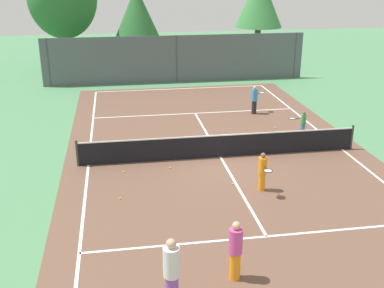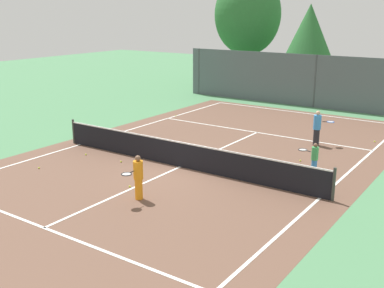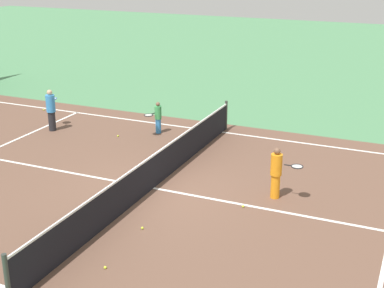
# 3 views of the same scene
# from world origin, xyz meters

# --- Properties ---
(ground_plane) EXTENTS (80.00, 80.00, 0.00)m
(ground_plane) POSITION_xyz_m (0.00, 0.00, 0.00)
(ground_plane) COLOR #4C8456
(court_surface) EXTENTS (13.00, 25.00, 0.01)m
(court_surface) POSITION_xyz_m (0.00, 0.00, 0.00)
(court_surface) COLOR brown
(court_surface) RESTS_ON ground_plane
(tennis_net) EXTENTS (11.90, 0.10, 1.10)m
(tennis_net) POSITION_xyz_m (0.00, 0.00, 0.51)
(tennis_net) COLOR #333833
(tennis_net) RESTS_ON ground_plane
(player_0) EXTENTS (0.83, 0.44, 1.17)m
(player_0) POSITION_xyz_m (4.46, 2.12, 0.61)
(player_0) COLOR #388CD8
(player_0) RESTS_ON ground_plane
(player_2) EXTENTS (0.88, 0.67, 1.56)m
(player_2) POSITION_xyz_m (3.19, 5.87, 0.80)
(player_2) COLOR #232328
(player_2) RESTS_ON ground_plane
(player_4) EXTENTS (0.34, 0.88, 1.44)m
(player_4) POSITION_xyz_m (0.78, -3.34, 0.75)
(player_4) COLOR orange
(player_4) RESTS_ON ground_plane
(tennis_ball_0) EXTENTS (0.07, 0.07, 0.07)m
(tennis_ball_0) POSITION_xyz_m (-0.14, -2.73, 0.03)
(tennis_ball_0) COLOR #CCE533
(tennis_ball_0) RESTS_ON ground_plane
(tennis_ball_3) EXTENTS (0.07, 0.07, 0.07)m
(tennis_ball_3) POSITION_xyz_m (-4.11, -0.99, 0.03)
(tennis_ball_3) COLOR #CCE533
(tennis_ball_3) RESTS_ON ground_plane
(tennis_ball_4) EXTENTS (0.07, 0.07, 0.07)m
(tennis_ball_4) POSITION_xyz_m (3.52, 3.25, 0.03)
(tennis_ball_4) COLOR #CCE533
(tennis_ball_4) RESTS_ON ground_plane
(tennis_ball_5) EXTENTS (0.07, 0.07, 0.07)m
(tennis_ball_5) POSITION_xyz_m (5.21, 7.86, 0.03)
(tennis_ball_5) COLOR #CCE533
(tennis_ball_5) RESTS_ON ground_plane
(tennis_ball_8) EXTENTS (0.07, 0.07, 0.07)m
(tennis_ball_8) POSITION_xyz_m (-2.25, -0.88, 0.03)
(tennis_ball_8) COLOR #CCE533
(tennis_ball_8) RESTS_ON ground_plane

